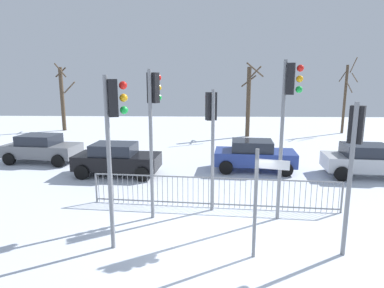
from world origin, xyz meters
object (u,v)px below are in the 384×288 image
bare_tree_left (249,100)px  car_blue_trailing (254,155)px  traffic_light_mid_left (211,123)px  traffic_light_foreground_left (113,124)px  traffic_light_rear_left (288,105)px  traffic_light_foreground_right (354,144)px  direction_sign_post (258,198)px  car_grey_mid (42,148)px  traffic_light_rear_right (153,111)px  car_black_near (117,159)px  bare_tree_centre (345,97)px  car_silver_far (367,160)px  bare_tree_right (63,97)px

bare_tree_left → car_blue_trailing: bearing=-95.8°
traffic_light_mid_left → traffic_light_foreground_left: 3.66m
traffic_light_rear_left → traffic_light_foreground_right: 2.38m
direction_sign_post → car_grey_mid: size_ratio=0.69×
traffic_light_mid_left → bare_tree_left: size_ratio=0.73×
bare_tree_left → traffic_light_rear_right: bearing=-108.1°
traffic_light_rear_right → car_black_near: bearing=147.9°
traffic_light_foreground_left → bare_tree_centre: (13.56, 18.92, -0.36)m
traffic_light_rear_left → car_silver_far: (4.91, 4.81, -2.82)m
traffic_light_foreground_left → traffic_light_rear_left: bearing=93.9°
traffic_light_foreground_left → bare_tree_left: bare_tree_left is taller
car_silver_far → traffic_light_rear_right: bearing=-146.5°
traffic_light_foreground_left → car_black_near: 7.24m
car_black_near → bare_tree_left: (7.38, 10.54, 2.05)m
car_grey_mid → bare_tree_centre: bearing=33.6°
car_grey_mid → traffic_light_mid_left: bearing=-28.2°
traffic_light_rear_left → direction_sign_post: size_ratio=1.78×
car_grey_mid → bare_tree_right: size_ratio=0.70×
traffic_light_rear_left → traffic_light_mid_left: bearing=-90.8°
car_silver_far → bare_tree_centre: bare_tree_centre is taller
bare_tree_right → traffic_light_mid_left: bearing=-54.4°
direction_sign_post → car_blue_trailing: 8.06m
traffic_light_rear_right → bare_tree_centre: 21.27m
car_black_near → car_silver_far: 11.36m
car_silver_far → bare_tree_left: size_ratio=0.72×
traffic_light_rear_left → car_blue_trailing: size_ratio=1.24×
direction_sign_post → bare_tree_centre: 21.81m
car_silver_far → car_black_near: bearing=-173.6°
traffic_light_foreground_left → car_silver_far: traffic_light_foreground_left is taller
traffic_light_foreground_right → bare_tree_right: bare_tree_right is taller
traffic_light_mid_left → bare_tree_right: bearing=103.4°
traffic_light_rear_right → car_blue_trailing: traffic_light_rear_right is taller
traffic_light_rear_left → traffic_light_foreground_left: bearing=-49.0°
traffic_light_rear_right → car_silver_far: 10.42m
car_blue_trailing → traffic_light_foreground_right: bearing=-76.0°
traffic_light_foreground_right → bare_tree_centre: (7.74, 19.00, 0.09)m
traffic_light_foreground_right → car_black_near: 10.28m
car_blue_trailing → bare_tree_left: size_ratio=0.72×
traffic_light_rear_right → direction_sign_post: bearing=-10.1°
traffic_light_foreground_right → car_blue_trailing: 7.98m
traffic_light_rear_right → bare_tree_left: bearing=101.8°
direction_sign_post → bare_tree_centre: bearing=78.5°
car_black_near → traffic_light_rear_left: bearing=-31.9°
traffic_light_mid_left → bare_tree_right: (-12.17, 16.97, -0.14)m
traffic_light_foreground_right → car_blue_trailing: bearing=133.6°
traffic_light_foreground_left → traffic_light_rear_left: 5.07m
traffic_light_foreground_right → car_silver_far: bearing=95.7°
traffic_light_rear_right → direction_sign_post: size_ratio=1.69×
traffic_light_rear_left → car_silver_far: traffic_light_rear_left is taller
traffic_light_rear_left → bare_tree_centre: 19.22m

